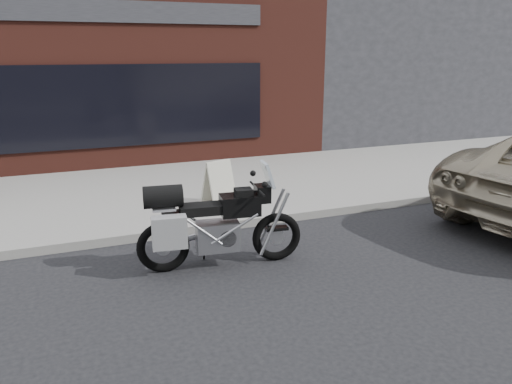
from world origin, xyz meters
The scene contains 6 objects.
ground centered at (0.00, 0.00, 0.00)m, with size 120.00×120.00×0.00m, color black.
near_sidewalk centered at (0.00, 7.00, 0.07)m, with size 44.00×6.00×0.15m, color gray.
storefront centered at (-2.00, 13.98, 2.25)m, with size 14.00×10.07×4.50m.
neighbour_building centered at (10.00, 14.00, 3.00)m, with size 10.00×10.00×6.00m, color #27282C.
motorcycle centered at (-0.31, 2.64, 0.65)m, with size 2.39×0.77×1.52m.
sandwich_sign centered at (0.56, 5.02, 0.58)m, with size 0.68×0.65×0.87m.
Camera 1 is at (-2.16, -3.77, 3.02)m, focal length 35.00 mm.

